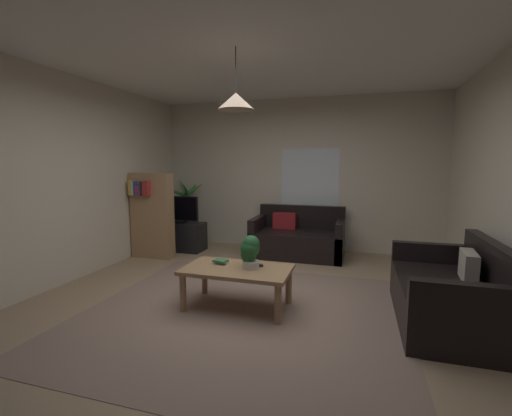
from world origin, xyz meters
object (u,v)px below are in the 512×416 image
(potted_palm_corner, at_px, (187,216))
(bookshelf_corner, at_px, (152,214))
(remote_on_table_0, at_px, (256,266))
(tv, at_px, (178,209))
(couch_right_side, at_px, (451,297))
(pendant_lamp, at_px, (236,101))
(coffee_table, at_px, (237,274))
(book_on_table_0, at_px, (222,262))
(couch_under_window, at_px, (298,240))
(tv_stand, at_px, (180,236))
(potted_plant_on_table, at_px, (250,250))
(book_on_table_1, at_px, (221,261))

(potted_palm_corner, bearing_deg, bookshelf_corner, -93.45)
(remote_on_table_0, xyz_separation_m, tv, (-2.03, 1.97, 0.29))
(couch_right_side, xyz_separation_m, pendant_lamp, (-2.11, -0.23, 1.90))
(coffee_table, bearing_deg, book_on_table_0, 154.69)
(coffee_table, relative_size, potted_palm_corner, 0.88)
(remote_on_table_0, bearing_deg, couch_under_window, 141.92)
(remote_on_table_0, bearing_deg, tv_stand, -170.48)
(remote_on_table_0, relative_size, bookshelf_corner, 0.11)
(potted_palm_corner, xyz_separation_m, bookshelf_corner, (-0.07, -1.08, 0.18))
(coffee_table, xyz_separation_m, tv_stand, (-1.85, 2.08, -0.13))
(book_on_table_0, relative_size, tv_stand, 0.15)
(tv, bearing_deg, remote_on_table_0, -44.10)
(remote_on_table_0, height_order, potted_plant_on_table, potted_plant_on_table)
(potted_plant_on_table, bearing_deg, book_on_table_1, 172.51)
(book_on_table_1, relative_size, tv, 0.20)
(couch_right_side, relative_size, tv, 1.98)
(couch_under_window, xyz_separation_m, coffee_table, (-0.26, -2.32, 0.10))
(tv, relative_size, potted_palm_corner, 0.59)
(book_on_table_1, distance_m, remote_on_table_0, 0.41)
(coffee_table, relative_size, book_on_table_1, 7.61)
(couch_right_side, distance_m, tv, 4.39)
(couch_right_side, bearing_deg, potted_palm_corner, -120.08)
(tv, xyz_separation_m, bookshelf_corner, (-0.19, -0.54, -0.02))
(couch_right_side, distance_m, potted_plant_on_table, 2.02)
(bookshelf_corner, bearing_deg, tv, 71.07)
(potted_palm_corner, bearing_deg, remote_on_table_0, -49.38)
(coffee_table, xyz_separation_m, book_on_table_1, (-0.23, 0.09, 0.10))
(remote_on_table_0, xyz_separation_m, tv_stand, (-2.03, 1.99, -0.20))
(couch_right_side, xyz_separation_m, book_on_table_1, (-2.34, -0.14, 0.20))
(book_on_table_0, xyz_separation_m, potted_palm_corner, (-1.76, 2.49, 0.09))
(remote_on_table_0, xyz_separation_m, potted_plant_on_table, (-0.05, -0.04, 0.18))
(couch_right_side, height_order, pendant_lamp, pendant_lamp)
(couch_under_window, xyz_separation_m, couch_right_side, (1.85, -2.09, -0.00))
(couch_right_side, distance_m, tv_stand, 4.37)
(bookshelf_corner, bearing_deg, tv_stand, 71.74)
(pendant_lamp, bearing_deg, book_on_table_0, 154.69)
(couch_right_side, distance_m, bookshelf_corner, 4.37)
(tv_stand, relative_size, tv, 1.17)
(potted_plant_on_table, bearing_deg, book_on_table_0, 169.99)
(book_on_table_1, relative_size, pendant_lamp, 0.25)
(book_on_table_0, height_order, potted_plant_on_table, potted_plant_on_table)
(couch_right_side, xyz_separation_m, remote_on_table_0, (-1.93, -0.15, 0.18))
(remote_on_table_0, relative_size, potted_plant_on_table, 0.45)
(tv, height_order, bookshelf_corner, bookshelf_corner)
(couch_right_side, bearing_deg, bookshelf_corner, -107.20)
(tv, bearing_deg, couch_right_side, -24.73)
(potted_palm_corner, xyz_separation_m, pendant_lamp, (1.97, -2.60, 1.63))
(tv, xyz_separation_m, potted_palm_corner, (-0.12, 0.54, -0.20))
(couch_right_side, bearing_deg, tv_stand, -114.98)
(remote_on_table_0, relative_size, tv_stand, 0.18)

